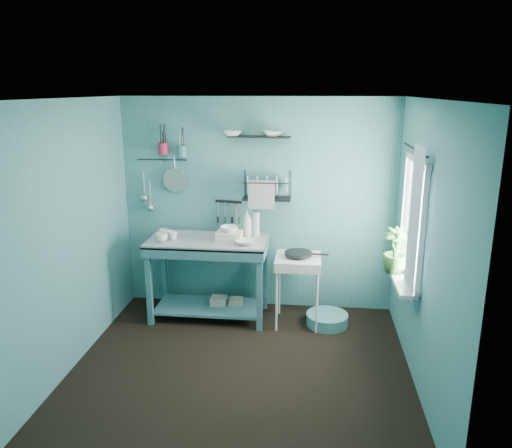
# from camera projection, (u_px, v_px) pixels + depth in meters

# --- Properties ---
(floor) EXTENTS (3.20, 3.20, 0.00)m
(floor) POSITION_uv_depth(u_px,v_px,m) (241.00, 368.00, 4.77)
(floor) COLOR black
(floor) RESTS_ON ground
(ceiling) EXTENTS (3.20, 3.20, 0.00)m
(ceiling) POSITION_uv_depth(u_px,v_px,m) (238.00, 99.00, 4.11)
(ceiling) COLOR silver
(ceiling) RESTS_ON ground
(wall_back) EXTENTS (3.20, 0.00, 3.20)m
(wall_back) POSITION_uv_depth(u_px,v_px,m) (258.00, 205.00, 5.87)
(wall_back) COLOR teal
(wall_back) RESTS_ON ground
(wall_front) EXTENTS (3.20, 0.00, 3.20)m
(wall_front) POSITION_uv_depth(u_px,v_px,m) (204.00, 318.00, 3.00)
(wall_front) COLOR teal
(wall_front) RESTS_ON ground
(wall_left) EXTENTS (0.00, 3.00, 3.00)m
(wall_left) POSITION_uv_depth(u_px,v_px,m) (69.00, 237.00, 4.61)
(wall_left) COLOR teal
(wall_left) RESTS_ON ground
(wall_right) EXTENTS (0.00, 3.00, 3.00)m
(wall_right) POSITION_uv_depth(u_px,v_px,m) (425.00, 250.00, 4.26)
(wall_right) COLOR teal
(wall_right) RESTS_ON ground
(work_counter) EXTENTS (1.40, 0.82, 0.94)m
(work_counter) POSITION_uv_depth(u_px,v_px,m) (209.00, 278.00, 5.73)
(work_counter) COLOR #356771
(work_counter) RESTS_ON floor
(mug_left) EXTENTS (0.12, 0.12, 0.10)m
(mug_left) POSITION_uv_depth(u_px,v_px,m) (162.00, 238.00, 5.49)
(mug_left) COLOR white
(mug_left) RESTS_ON work_counter
(mug_mid) EXTENTS (0.14, 0.14, 0.09)m
(mug_mid) POSITION_uv_depth(u_px,v_px,m) (173.00, 236.00, 5.58)
(mug_mid) COLOR white
(mug_mid) RESTS_ON work_counter
(mug_right) EXTENTS (0.17, 0.17, 0.10)m
(mug_right) POSITION_uv_depth(u_px,v_px,m) (164.00, 234.00, 5.65)
(mug_right) COLOR white
(mug_right) RESTS_ON work_counter
(wash_tub) EXTENTS (0.28, 0.22, 0.10)m
(wash_tub) POSITION_uv_depth(u_px,v_px,m) (229.00, 236.00, 5.55)
(wash_tub) COLOR silver
(wash_tub) RESTS_ON work_counter
(tub_bowl) EXTENTS (0.20, 0.19, 0.06)m
(tub_bowl) POSITION_uv_depth(u_px,v_px,m) (229.00, 229.00, 5.53)
(tub_bowl) COLOR white
(tub_bowl) RESTS_ON wash_tub
(soap_bottle) EXTENTS (0.12, 0.12, 0.30)m
(soap_bottle) POSITION_uv_depth(u_px,v_px,m) (247.00, 223.00, 5.71)
(soap_bottle) COLOR silver
(soap_bottle) RESTS_ON work_counter
(water_bottle) EXTENTS (0.09, 0.09, 0.28)m
(water_bottle) POSITION_uv_depth(u_px,v_px,m) (256.00, 223.00, 5.73)
(water_bottle) COLOR #B2BDC7
(water_bottle) RESTS_ON work_counter
(counter_bowl) EXTENTS (0.22, 0.22, 0.05)m
(counter_bowl) POSITION_uv_depth(u_px,v_px,m) (246.00, 242.00, 5.41)
(counter_bowl) COLOR white
(counter_bowl) RESTS_ON work_counter
(hotplate_stand) EXTENTS (0.53, 0.53, 0.79)m
(hotplate_stand) POSITION_uv_depth(u_px,v_px,m) (297.00, 290.00, 5.59)
(hotplate_stand) COLOR silver
(hotplate_stand) RESTS_ON floor
(frying_pan) EXTENTS (0.30, 0.30, 0.03)m
(frying_pan) POSITION_uv_depth(u_px,v_px,m) (298.00, 254.00, 5.47)
(frying_pan) COLOR black
(frying_pan) RESTS_ON hotplate_stand
(knife_strip) EXTENTS (0.32, 0.07, 0.03)m
(knife_strip) POSITION_uv_depth(u_px,v_px,m) (228.00, 202.00, 5.87)
(knife_strip) COLOR black
(knife_strip) RESTS_ON wall_back
(dish_rack) EXTENTS (0.57, 0.30, 0.32)m
(dish_rack) POSITION_uv_depth(u_px,v_px,m) (267.00, 186.00, 5.67)
(dish_rack) COLOR black
(dish_rack) RESTS_ON wall_back
(upper_shelf) EXTENTS (0.71, 0.23, 0.01)m
(upper_shelf) POSITION_uv_depth(u_px,v_px,m) (259.00, 137.00, 5.56)
(upper_shelf) COLOR black
(upper_shelf) RESTS_ON wall_back
(shelf_bowl_left) EXTENTS (0.25, 0.25, 0.05)m
(shelf_bowl_left) POSITION_uv_depth(u_px,v_px,m) (232.00, 134.00, 5.59)
(shelf_bowl_left) COLOR white
(shelf_bowl_left) RESTS_ON upper_shelf
(shelf_bowl_right) EXTENTS (0.26, 0.26, 0.06)m
(shelf_bowl_right) POSITION_uv_depth(u_px,v_px,m) (273.00, 141.00, 5.56)
(shelf_bowl_right) COLOR white
(shelf_bowl_right) RESTS_ON upper_shelf
(utensil_cup_magenta) EXTENTS (0.11, 0.11, 0.13)m
(utensil_cup_magenta) POSITION_uv_depth(u_px,v_px,m) (163.00, 149.00, 5.74)
(utensil_cup_magenta) COLOR #B2203E
(utensil_cup_magenta) RESTS_ON wall_back
(utensil_cup_teal) EXTENTS (0.11, 0.11, 0.13)m
(utensil_cup_teal) POSITION_uv_depth(u_px,v_px,m) (182.00, 151.00, 5.73)
(utensil_cup_teal) COLOR #397772
(utensil_cup_teal) RESTS_ON wall_back
(colander) EXTENTS (0.28, 0.03, 0.28)m
(colander) POSITION_uv_depth(u_px,v_px,m) (175.00, 180.00, 5.86)
(colander) COLOR #A7AAAF
(colander) RESTS_ON wall_back
(ladle_outer) EXTENTS (0.01, 0.01, 0.30)m
(ladle_outer) POSITION_uv_depth(u_px,v_px,m) (144.00, 184.00, 5.92)
(ladle_outer) COLOR #A7AAAF
(ladle_outer) RESTS_ON wall_back
(ladle_inner) EXTENTS (0.01, 0.01, 0.30)m
(ladle_inner) POSITION_uv_depth(u_px,v_px,m) (150.00, 193.00, 5.94)
(ladle_inner) COLOR #A7AAAF
(ladle_inner) RESTS_ON wall_back
(hook_rail) EXTENTS (0.60, 0.01, 0.01)m
(hook_rail) POSITION_uv_depth(u_px,v_px,m) (162.00, 160.00, 5.83)
(hook_rail) COLOR black
(hook_rail) RESTS_ON wall_back
(window_glass) EXTENTS (0.00, 1.10, 1.10)m
(window_glass) POSITION_uv_depth(u_px,v_px,m) (414.00, 219.00, 4.66)
(window_glass) COLOR white
(window_glass) RESTS_ON wall_right
(windowsill) EXTENTS (0.16, 0.95, 0.04)m
(windowsill) POSITION_uv_depth(u_px,v_px,m) (400.00, 278.00, 4.82)
(windowsill) COLOR silver
(windowsill) RESTS_ON wall_right
(curtain) EXTENTS (0.00, 1.35, 1.35)m
(curtain) POSITION_uv_depth(u_px,v_px,m) (414.00, 222.00, 4.36)
(curtain) COLOR silver
(curtain) RESTS_ON wall_right
(curtain_rod) EXTENTS (0.02, 1.05, 0.02)m
(curtain_rod) POSITION_uv_depth(u_px,v_px,m) (415.00, 150.00, 4.49)
(curtain_rod) COLOR black
(curtain_rod) RESTS_ON wall_right
(potted_plant) EXTENTS (0.28, 0.28, 0.45)m
(potted_plant) POSITION_uv_depth(u_px,v_px,m) (396.00, 250.00, 4.86)
(potted_plant) COLOR #346E2C
(potted_plant) RESTS_ON windowsill
(storage_tin_large) EXTENTS (0.18, 0.18, 0.22)m
(storage_tin_large) POSITION_uv_depth(u_px,v_px,m) (219.00, 306.00, 5.86)
(storage_tin_large) COLOR tan
(storage_tin_large) RESTS_ON floor
(storage_tin_small) EXTENTS (0.15, 0.15, 0.20)m
(storage_tin_small) POSITION_uv_depth(u_px,v_px,m) (236.00, 306.00, 5.87)
(storage_tin_small) COLOR tan
(storage_tin_small) RESTS_ON floor
(floor_basin) EXTENTS (0.47, 0.47, 0.13)m
(floor_basin) POSITION_uv_depth(u_px,v_px,m) (327.00, 319.00, 5.63)
(floor_basin) COLOR teal
(floor_basin) RESTS_ON floor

